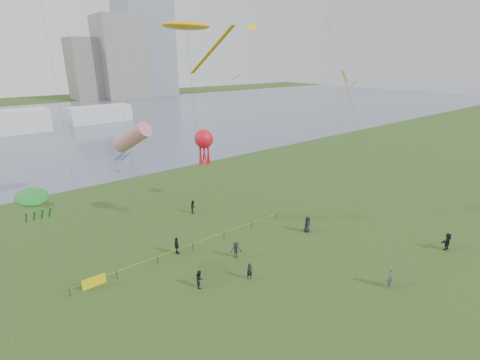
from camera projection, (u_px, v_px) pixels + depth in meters
ground_plane at (316, 304)px, 28.36m from camera, size 400.00×400.00×0.00m
lake at (51, 126)px, 102.29m from camera, size 400.00×120.00×0.08m
building_mid at (120, 58)px, 168.79m from camera, size 20.00×20.00×38.00m
building_low at (88, 69)px, 166.68m from camera, size 16.00×18.00×28.00m
pavilion_left at (2, 123)px, 90.57m from camera, size 22.00×8.00×6.00m
pavilion_right at (100, 114)px, 108.19m from camera, size 18.00×7.00×5.00m
fence at (137, 266)px, 32.56m from camera, size 24.07×0.07×1.05m
kite_flyer at (390, 277)px, 30.19m from camera, size 0.83×0.81×1.92m
spectator_a at (200, 279)px, 30.25m from camera, size 0.87×0.97×1.66m
spectator_b at (236, 250)px, 34.73m from camera, size 1.27×1.11×1.71m
spectator_c at (177, 246)px, 35.37m from camera, size 0.60×1.14×1.85m
spectator_d at (307, 224)px, 39.88m from camera, size 0.95×0.64×1.91m
spectator_e at (447, 241)px, 36.15m from camera, size 1.77×0.63×1.89m
spectator_f at (250, 271)px, 31.36m from camera, size 0.66×0.53×1.57m
spectator_g at (193, 207)px, 44.83m from camera, size 1.00×1.06×1.73m
kite_stingray at (187, 26)px, 33.84m from camera, size 5.16×10.09×22.39m
kite_windsock at (132, 138)px, 37.74m from camera, size 6.51×8.91×12.72m
kite_creature at (32, 197)px, 27.96m from camera, size 2.43×4.68×8.86m
kite_octopus at (204, 140)px, 37.70m from camera, size 2.71×5.86×11.73m
kite_delta at (348, 88)px, 36.47m from camera, size 6.83×13.77×17.74m
small_kites at (164, 2)px, 33.08m from camera, size 35.27×12.05×8.16m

